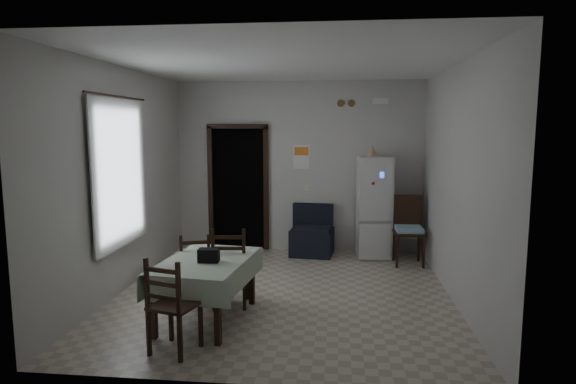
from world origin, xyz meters
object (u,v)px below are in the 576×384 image
Objects in this scene: fridge at (374,207)px; dining_chair_far_right at (231,266)px; dining_chair_near_head at (174,304)px; corner_chair at (409,231)px; dining_table at (207,290)px; dining_chair_far_left at (195,267)px; navy_seat at (312,230)px.

fridge reaches higher than dining_chair_far_right.
fridge is 1.76× the size of dining_chair_near_head.
corner_chair is 3.53m from dining_table.
corner_chair is at bearing 50.87° from dining_table.
dining_chair_far_right reaches higher than dining_table.
corner_chair reaches higher than dining_chair_far_left.
dining_chair_near_head is at bearing 72.82° from dining_chair_far_right.
dining_chair_far_left is at bearing -113.33° from navy_seat.
dining_chair_far_left is (-1.29, -2.35, 0.02)m from navy_seat.
fridge reaches higher than dining_table.
dining_chair_far_right reaches higher than navy_seat.
dining_chair_near_head is (-0.10, -0.77, 0.13)m from dining_table.
dining_chair_near_head is (-2.62, -3.23, -0.06)m from corner_chair.
corner_chair is 0.81× the size of dining_table.
dining_chair_far_left is at bearing -139.04° from fridge.
dining_chair_near_head is at bearing -90.41° from dining_table.
dining_chair_near_head is at bearing 80.80° from dining_chair_far_left.
corner_chair is 3.09m from dining_chair_far_right.
corner_chair is (0.51, -0.42, -0.29)m from fridge.
navy_seat is 0.96× the size of dining_chair_far_left.
dining_chair_near_head is (0.19, -1.30, 0.04)m from dining_chair_far_left.
fridge is 3.32m from dining_chair_far_left.
corner_chair is 1.14× the size of dining_chair_near_head.
corner_chair is at bearing -44.40° from fridge.
dining_chair_far_left is 0.89× the size of dining_chair_far_right.
dining_table is at bearing 101.07° from dining_chair_far_left.
fridge is 0.73m from corner_chair.
navy_seat is at bearing -136.39° from dining_chair_far_left.
dining_chair_far_right is (-2.36, -1.98, -0.05)m from corner_chair.
dining_chair_far_right reaches higher than dining_chair_far_left.
corner_chair is 4.16m from dining_chair_near_head.
dining_table is 1.41× the size of dining_chair_near_head.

